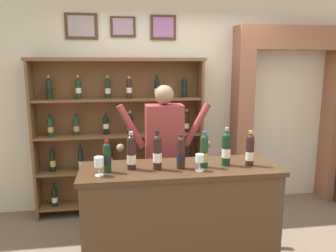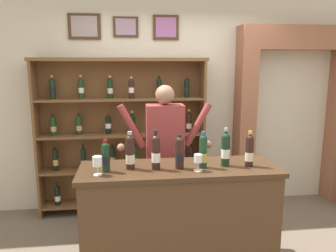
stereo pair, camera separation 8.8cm
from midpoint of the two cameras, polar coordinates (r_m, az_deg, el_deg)
name	(u,v)px [view 1 (the left image)]	position (r m, az deg, el deg)	size (l,w,h in m)	color
back_wall	(169,83)	(4.34, -0.35, 7.37)	(12.00, 0.19, 3.22)	beige
wine_shelf	(120,132)	(4.15, -8.91, -1.11)	(2.09, 0.30, 1.94)	brown
archway_doorway	(286,105)	(4.73, 19.19, 3.37)	(1.53, 0.45, 2.33)	#935B42
tasting_counter	(180,220)	(3.06, 1.24, -15.98)	(1.72, 0.57, 1.00)	#4C331E
shopkeeper	(164,147)	(3.43, -1.37, -3.62)	(0.99, 0.22, 1.66)	#2D3347
tasting_bottle_rosso	(107,157)	(2.75, -11.36, -5.25)	(0.07, 0.07, 0.27)	black
tasting_bottle_brunello	(131,152)	(2.79, -7.23, -4.52)	(0.08, 0.08, 0.32)	black
tasting_bottle_riserva	(157,152)	(2.76, -2.77, -4.51)	(0.07, 0.07, 0.34)	black
tasting_bottle_chianti	(181,152)	(2.79, 1.34, -4.59)	(0.07, 0.07, 0.29)	black
tasting_bottle_prosecco	(204,151)	(2.83, 5.37, -4.28)	(0.07, 0.07, 0.32)	#19381E
tasting_bottle_bianco	(226,149)	(2.91, 9.16, -3.86)	(0.08, 0.08, 0.34)	black
tasting_bottle_vin_santo	(250,150)	(2.94, 13.11, -4.05)	(0.07, 0.07, 0.31)	black
wine_glass_right	(200,159)	(2.75, 4.55, -5.75)	(0.07, 0.07, 0.14)	silver
wine_glass_spare	(99,163)	(2.69, -12.75, -6.24)	(0.07, 0.07, 0.15)	silver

